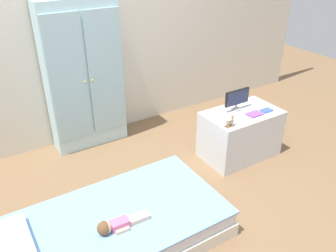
% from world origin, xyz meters
% --- Properties ---
extents(ground_plane, '(10.00, 10.00, 0.02)m').
position_xyz_m(ground_plane, '(0.00, 0.00, -0.01)').
color(ground_plane, brown).
extents(back_wall, '(6.40, 0.05, 2.70)m').
position_xyz_m(back_wall, '(0.00, 1.57, 1.35)').
color(back_wall, silver).
rests_on(back_wall, ground_plane).
extents(bed, '(1.75, 0.90, 0.24)m').
position_xyz_m(bed, '(-0.43, -0.10, 0.12)').
color(bed, silver).
rests_on(bed, ground_plane).
extents(doll, '(0.39, 0.14, 0.10)m').
position_xyz_m(doll, '(-0.43, -0.22, 0.28)').
color(doll, '#D6668E').
rests_on(doll, bed).
extents(wardrobe, '(0.78, 0.30, 1.56)m').
position_xyz_m(wardrobe, '(-0.00, 1.39, 0.78)').
color(wardrobe, silver).
rests_on(wardrobe, ground_plane).
extents(tv_stand, '(0.78, 0.47, 0.50)m').
position_xyz_m(tv_stand, '(1.23, 0.31, 0.25)').
color(tv_stand, silver).
rests_on(tv_stand, ground_plane).
extents(tv_monitor, '(0.29, 0.10, 0.22)m').
position_xyz_m(tv_monitor, '(1.21, 0.39, 0.63)').
color(tv_monitor, '#99999E').
rests_on(tv_monitor, tv_stand).
extents(rocking_horse_toy, '(0.10, 0.04, 0.12)m').
position_xyz_m(rocking_horse_toy, '(0.93, 0.15, 0.56)').
color(rocking_horse_toy, '#8E6642').
rests_on(rocking_horse_toy, tv_stand).
extents(book_purple, '(0.15, 0.10, 0.02)m').
position_xyz_m(book_purple, '(1.29, 0.20, 0.51)').
color(book_purple, '#8E51B2').
rests_on(book_purple, tv_stand).
extents(book_blue, '(0.12, 0.08, 0.01)m').
position_xyz_m(book_blue, '(1.45, 0.20, 0.51)').
color(book_blue, blue).
rests_on(book_blue, tv_stand).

